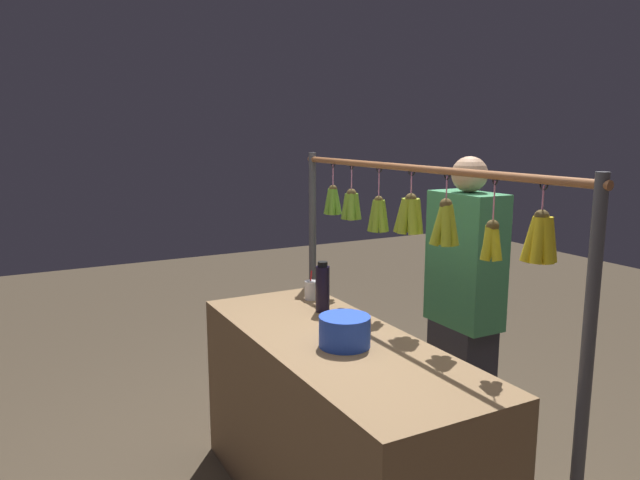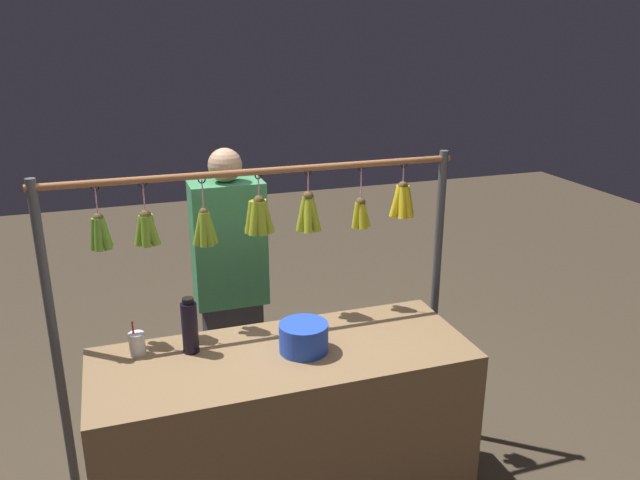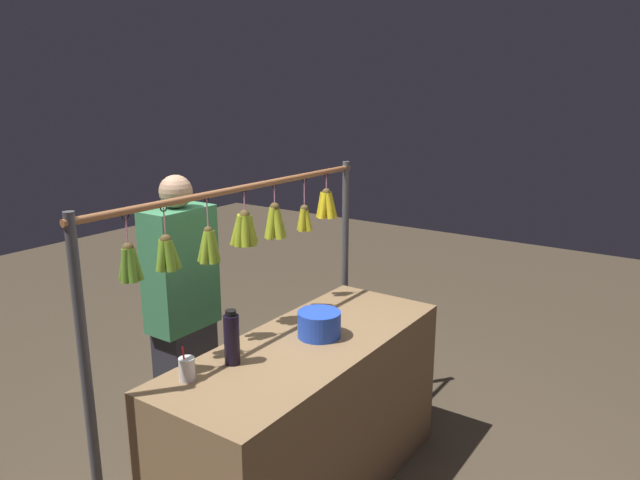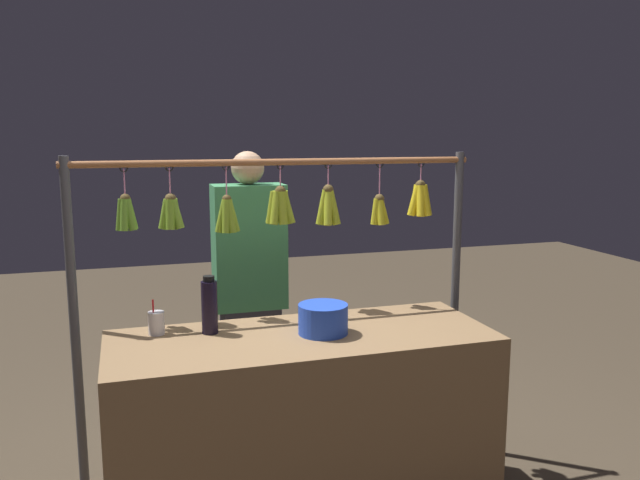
{
  "view_description": "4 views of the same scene",
  "coord_description": "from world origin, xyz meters",
  "px_view_note": "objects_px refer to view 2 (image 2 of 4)",
  "views": [
    {
      "loc": [
        -2.18,
        1.25,
        1.77
      ],
      "look_at": [
        0.15,
        0.0,
        1.28
      ],
      "focal_mm": 33.47,
      "sensor_mm": 36.0,
      "label": 1
    },
    {
      "loc": [
        0.65,
        2.43,
        2.24
      ],
      "look_at": [
        -0.17,
        0.0,
        1.38
      ],
      "focal_mm": 35.54,
      "sensor_mm": 36.0,
      "label": 2
    },
    {
      "loc": [
        2.2,
        1.59,
        2.08
      ],
      "look_at": [
        -0.11,
        0.0,
        1.37
      ],
      "focal_mm": 32.95,
      "sensor_mm": 36.0,
      "label": 3
    },
    {
      "loc": [
        0.72,
        2.6,
        1.74
      ],
      "look_at": [
        -0.08,
        0.0,
        1.28
      ],
      "focal_mm": 35.72,
      "sensor_mm": 36.0,
      "label": 4
    }
  ],
  "objects_px": {
    "water_bottle": "(190,326)",
    "vendor_person": "(231,296)",
    "drink_cup": "(137,344)",
    "blue_bucket": "(304,337)"
  },
  "relations": [
    {
      "from": "drink_cup",
      "to": "water_bottle",
      "type": "bearing_deg",
      "value": 167.0
    },
    {
      "from": "water_bottle",
      "to": "vendor_person",
      "type": "bearing_deg",
      "value": -114.89
    },
    {
      "from": "water_bottle",
      "to": "vendor_person",
      "type": "height_order",
      "value": "vendor_person"
    },
    {
      "from": "drink_cup",
      "to": "blue_bucket",
      "type": "bearing_deg",
      "value": 163.82
    },
    {
      "from": "water_bottle",
      "to": "drink_cup",
      "type": "relative_size",
      "value": 1.65
    },
    {
      "from": "water_bottle",
      "to": "vendor_person",
      "type": "xyz_separation_m",
      "value": [
        -0.31,
        -0.66,
        -0.17
      ]
    },
    {
      "from": "drink_cup",
      "to": "vendor_person",
      "type": "bearing_deg",
      "value": -131.33
    },
    {
      "from": "blue_bucket",
      "to": "drink_cup",
      "type": "xyz_separation_m",
      "value": [
        0.71,
        -0.21,
        -0.01
      ]
    },
    {
      "from": "blue_bucket",
      "to": "drink_cup",
      "type": "height_order",
      "value": "drink_cup"
    },
    {
      "from": "vendor_person",
      "to": "drink_cup",
      "type": "bearing_deg",
      "value": 48.67
    }
  ]
}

